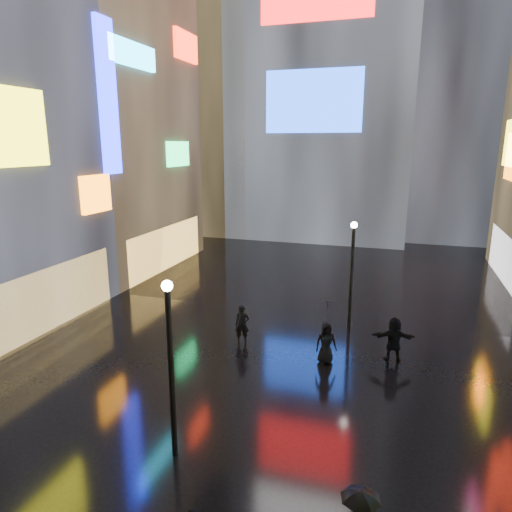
% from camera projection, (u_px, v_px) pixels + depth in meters
% --- Properties ---
extents(ground, '(140.00, 140.00, 0.00)m').
position_uv_depth(ground, '(303.00, 314.00, 23.72)').
color(ground, black).
rests_on(ground, ground).
extents(building_left_far, '(10.28, 12.00, 22.00)m').
position_uv_depth(building_left_far, '(97.00, 108.00, 31.34)').
color(building_left_far, black).
rests_on(building_left_far, ground).
extents(tower_main, '(16.00, 14.20, 42.00)m').
position_uv_depth(tower_main, '(331.00, 4.00, 41.73)').
color(tower_main, black).
rests_on(tower_main, ground).
extents(tower_flank_right, '(12.00, 12.00, 34.00)m').
position_uv_depth(tower_flank_right, '(466.00, 48.00, 41.03)').
color(tower_flank_right, black).
rests_on(tower_flank_right, ground).
extents(tower_flank_left, '(10.00, 10.00, 26.00)m').
position_uv_depth(tower_flank_left, '(213.00, 98.00, 45.07)').
color(tower_flank_left, black).
rests_on(tower_flank_left, ground).
extents(lamp_near, '(0.30, 0.30, 5.20)m').
position_uv_depth(lamp_near, '(171.00, 360.00, 12.28)').
color(lamp_near, black).
rests_on(lamp_near, ground).
extents(lamp_far, '(0.30, 0.30, 5.20)m').
position_uv_depth(lamp_far, '(352.00, 270.00, 21.08)').
color(lamp_far, black).
rests_on(lamp_far, ground).
extents(pedestrian_4, '(1.00, 0.84, 1.73)m').
position_uv_depth(pedestrian_4, '(326.00, 343.00, 18.25)').
color(pedestrian_4, black).
rests_on(pedestrian_4, ground).
extents(pedestrian_5, '(1.78, 0.82, 1.85)m').
position_uv_depth(pedestrian_5, '(394.00, 339.00, 18.45)').
color(pedestrian_5, black).
rests_on(pedestrian_5, ground).
extents(pedestrian_6, '(0.72, 0.57, 1.73)m').
position_uv_depth(pedestrian_6, '(242.00, 325.00, 20.09)').
color(pedestrian_6, black).
rests_on(pedestrian_6, ground).
extents(umbrella_1, '(1.02, 1.02, 0.65)m').
position_uv_depth(umbrella_1, '(361.00, 504.00, 8.67)').
color(umbrella_1, black).
rests_on(umbrella_1, pedestrian_2).
extents(umbrella_2, '(1.27, 1.28, 0.89)m').
position_uv_depth(umbrella_2, '(327.00, 312.00, 17.94)').
color(umbrella_2, black).
rests_on(umbrella_2, pedestrian_4).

